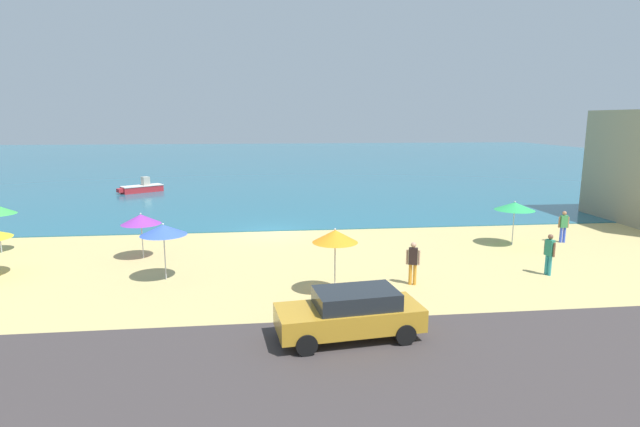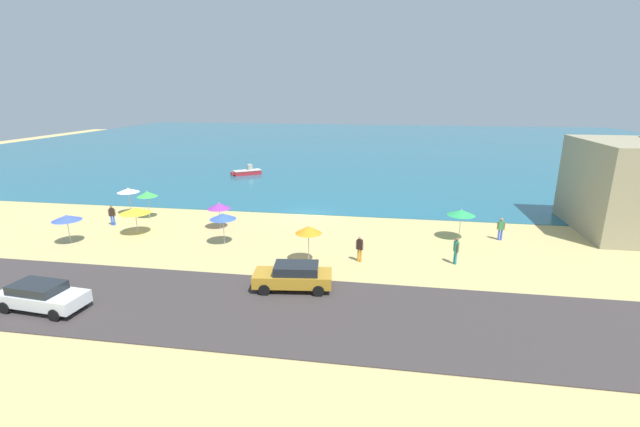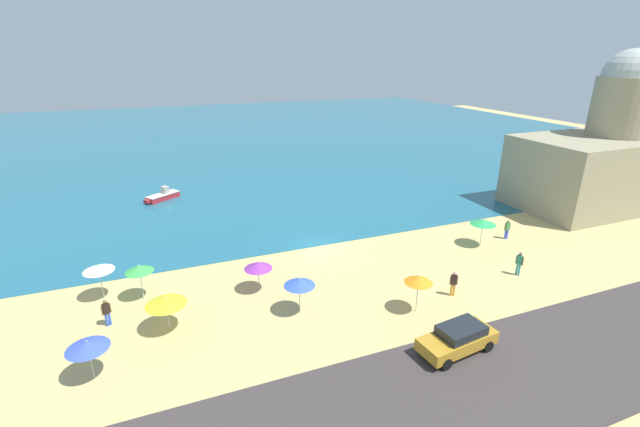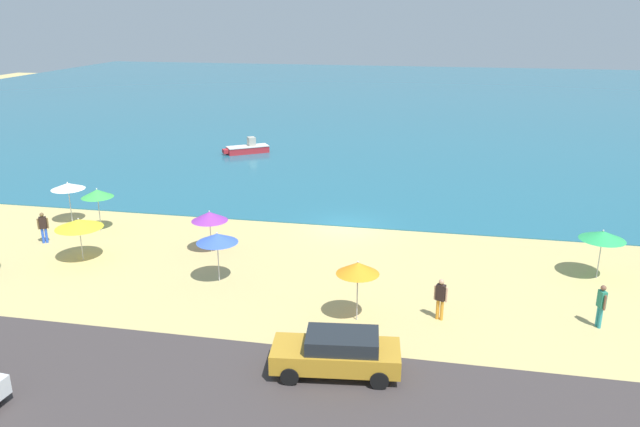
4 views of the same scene
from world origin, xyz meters
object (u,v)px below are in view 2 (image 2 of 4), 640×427
at_px(beach_umbrella_0, 223,216).
at_px(skiff_nearshore, 247,172).
at_px(bather_1, 360,247).
at_px(bather_2, 456,249).
at_px(parked_car_0, 41,296).
at_px(beach_umbrella_7, 219,206).
at_px(beach_umbrella_1, 461,213).
at_px(beach_umbrella_2, 308,230).
at_px(beach_umbrella_3, 135,210).
at_px(bather_0, 501,228).
at_px(beach_umbrella_4, 67,218).
at_px(parked_car_1, 294,276).
at_px(bather_3, 112,214).
at_px(beach_umbrella_6, 128,190).
at_px(beach_umbrella_5, 147,194).

bearing_deg(beach_umbrella_0, skiff_nearshore, 104.86).
xyz_separation_m(bather_1, bather_2, (6.28, 0.60, 0.02)).
bearing_deg(bather_2, parked_car_0, -156.12).
bearing_deg(skiff_nearshore, beach_umbrella_0, -75.14).
distance_m(beach_umbrella_7, bather_1, 13.12).
xyz_separation_m(beach_umbrella_1, beach_umbrella_7, (-19.22, -0.38, -0.19)).
distance_m(beach_umbrella_1, beach_umbrella_2, 12.41).
height_order(beach_umbrella_2, parked_car_0, beach_umbrella_2).
xyz_separation_m(beach_umbrella_3, parked_car_0, (2.08, -12.16, -1.13)).
bearing_deg(bather_0, beach_umbrella_1, -174.58).
bearing_deg(beach_umbrella_4, beach_umbrella_1, 10.91).
bearing_deg(beach_umbrella_2, beach_umbrella_1, 31.25).
height_order(beach_umbrella_0, bather_0, beach_umbrella_0).
bearing_deg(beach_umbrella_1, bather_2, -101.08).
height_order(beach_umbrella_7, parked_car_0, beach_umbrella_7).
xyz_separation_m(bather_1, parked_car_1, (-3.43, -4.84, -0.15)).
height_order(beach_umbrella_2, bather_0, beach_umbrella_2).
bearing_deg(bather_0, beach_umbrella_7, -178.29).
relative_size(beach_umbrella_3, parked_car_0, 0.50).
height_order(bather_0, bather_1, bather_1).
xyz_separation_m(bather_0, parked_car_0, (-26.21, -15.22, -0.17)).
bearing_deg(beach_umbrella_3, parked_car_0, -80.31).
height_order(beach_umbrella_1, bather_3, beach_umbrella_1).
bearing_deg(beach_umbrella_2, beach_umbrella_3, 165.93).
height_order(beach_umbrella_3, parked_car_0, beach_umbrella_3).
xyz_separation_m(bather_0, parked_car_1, (-13.78, -10.86, -0.13)).
bearing_deg(bather_3, parked_car_1, -28.26).
relative_size(beach_umbrella_7, skiff_nearshore, 0.58).
height_order(beach_umbrella_4, beach_umbrella_7, beach_umbrella_4).
xyz_separation_m(beach_umbrella_4, bather_3, (0.39, 4.63, -1.02)).
distance_m(beach_umbrella_4, beach_umbrella_6, 8.01).
xyz_separation_m(beach_umbrella_2, parked_car_1, (-0.10, -4.13, -1.44)).
xyz_separation_m(beach_umbrella_5, skiff_nearshore, (2.13, 21.07, -1.79)).
height_order(beach_umbrella_4, bather_3, beach_umbrella_4).
height_order(beach_umbrella_1, beach_umbrella_6, beach_umbrella_6).
distance_m(beach_umbrella_1, beach_umbrella_7, 19.23).
bearing_deg(bather_0, parked_car_0, -149.85).
relative_size(beach_umbrella_0, beach_umbrella_5, 0.97).
relative_size(beach_umbrella_0, beach_umbrella_4, 1.08).
distance_m(beach_umbrella_0, bather_0, 21.01).
distance_m(beach_umbrella_3, skiff_nearshore, 25.36).
relative_size(beach_umbrella_1, beach_umbrella_4, 1.07).
relative_size(beach_umbrella_0, bather_0, 1.39).
bearing_deg(parked_car_1, bather_2, 29.25).
relative_size(beach_umbrella_1, bather_0, 1.38).
distance_m(beach_umbrella_1, bather_1, 9.33).
xyz_separation_m(beach_umbrella_0, parked_car_1, (6.78, -6.66, -1.30)).
xyz_separation_m(beach_umbrella_1, skiff_nearshore, (-24.50, 22.53, -1.70)).
distance_m(beach_umbrella_7, bather_2, 18.85).
bearing_deg(beach_umbrella_6, beach_umbrella_0, -28.65).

